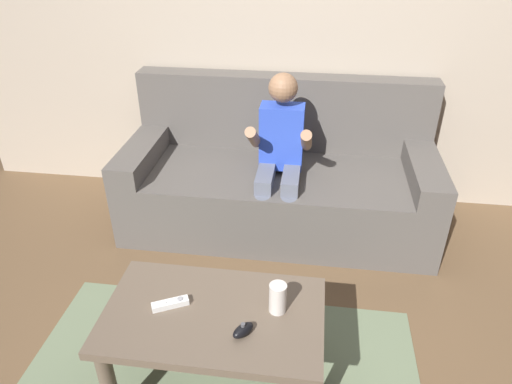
% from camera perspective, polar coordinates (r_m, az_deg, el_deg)
% --- Properties ---
extents(wall_back, '(4.59, 0.05, 2.50)m').
position_cam_1_polar(wall_back, '(2.97, 6.35, 21.57)').
color(wall_back, '#B2A38E').
rests_on(wall_back, ground).
extents(couch, '(1.86, 0.80, 0.87)m').
position_cam_1_polar(couch, '(2.93, 2.82, 1.62)').
color(couch, '#56514C').
rests_on(couch, ground).
extents(person_seated_on_couch, '(0.35, 0.43, 1.00)m').
position_cam_1_polar(person_seated_on_couch, '(2.64, 2.95, 4.72)').
color(person_seated_on_couch, slate).
rests_on(person_seated_on_couch, ground).
extents(coffee_table, '(0.83, 0.50, 0.44)m').
position_cam_1_polar(coffee_table, '(1.87, -5.16, -16.21)').
color(coffee_table, brown).
rests_on(coffee_table, ground).
extents(game_remote_white_near_edge, '(0.14, 0.10, 0.03)m').
position_cam_1_polar(game_remote_white_near_edge, '(1.85, -10.44, -13.31)').
color(game_remote_white_near_edge, white).
rests_on(game_remote_white_near_edge, coffee_table).
extents(nunchuk_black, '(0.09, 0.10, 0.05)m').
position_cam_1_polar(nunchuk_black, '(1.71, -1.59, -16.56)').
color(nunchuk_black, black).
rests_on(nunchuk_black, coffee_table).
extents(soda_can, '(0.07, 0.07, 0.12)m').
position_cam_1_polar(soda_can, '(1.77, 2.75, -12.84)').
color(soda_can, silver).
rests_on(soda_can, coffee_table).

